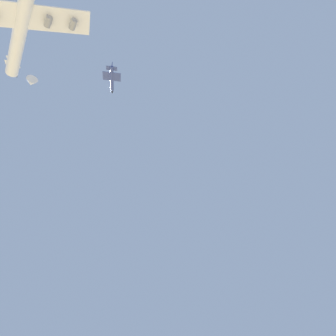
% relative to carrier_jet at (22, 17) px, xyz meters
% --- Properties ---
extents(carrier_jet, '(78.32, 58.98, 23.69)m').
position_rel_carrier_jet_xyz_m(carrier_jet, '(0.00, 0.00, 0.00)').
color(carrier_jet, white).
extents(chase_jet_lead, '(15.26, 8.94, 4.00)m').
position_rel_carrier_jet_xyz_m(chase_jet_lead, '(-2.93, -44.24, -23.83)').
color(chase_jet_lead, '#38478C').
extents(chase_jet_left_wing, '(15.29, 8.89, 4.00)m').
position_rel_carrier_jet_xyz_m(chase_jet_left_wing, '(44.73, 7.58, 16.37)').
color(chase_jet_left_wing, silver).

